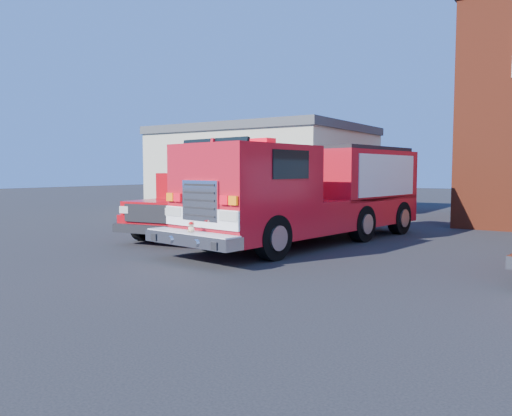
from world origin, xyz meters
The scene contains 4 objects.
ground centered at (0.00, 0.00, 0.00)m, with size 100.00×100.00×0.00m, color black.
side_building centered at (-9.00, 13.00, 2.20)m, with size 10.20×8.20×4.35m.
fire_engine centered at (-1.01, 3.25, 1.46)m, with size 3.77×9.40×2.82m.
pickup_truck centered at (-4.63, 2.78, 0.93)m, with size 2.94×6.27×1.98m.
Camera 1 is at (5.59, -9.53, 2.06)m, focal length 35.00 mm.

